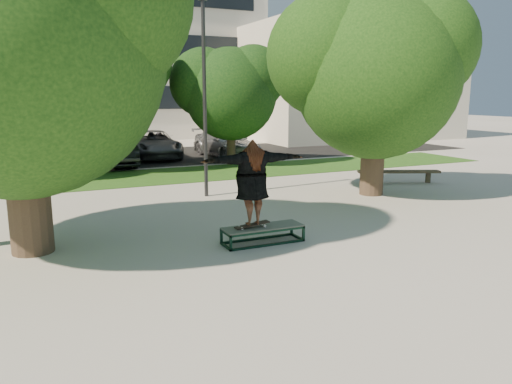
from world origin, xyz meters
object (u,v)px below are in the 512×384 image
tree_right (373,66)px  car_dark (114,148)px  lamppost (205,97)px  bench (399,172)px  grind_box (263,234)px  car_grey (153,144)px  tree_left (9,31)px  car_silver_b (226,143)px

tree_right → car_dark: tree_right is taller
lamppost → car_dark: 8.94m
bench → grind_box: bearing=-125.2°
tree_right → bench: tree_right is taller
bench → car_grey: car_grey is taller
tree_left → car_silver_b: (9.63, 13.19, -3.71)m
tree_left → tree_right: bearing=11.0°
lamppost → grind_box: (-0.58, -5.41, -2.96)m
car_grey → car_silver_b: car_silver_b is taller
car_grey → car_silver_b: bearing=-15.3°
bench → car_dark: car_dark is taller
lamppost → car_silver_b: bearing=65.0°
car_dark → car_silver_b: car_dark is taller
grind_box → car_grey: car_grey is taller
tree_right → car_silver_b: 11.72m
tree_left → tree_right: tree_left is taller
tree_right → grind_box: tree_right is taller
lamppost → tree_right: bearing=-21.3°
tree_left → grind_box: (4.72, -1.51, -4.23)m
car_dark → lamppost: bearing=-76.2°
tree_left → lamppost: size_ratio=1.16×
tree_left → lamppost: 6.70m
car_dark → car_grey: car_dark is taller
bench → car_grey: size_ratio=0.58×
lamppost → grind_box: lamppost is taller
tree_left → grind_box: tree_left is taller
car_dark → tree_left: bearing=-103.2°
bench → car_silver_b: (-2.94, 9.96, 0.33)m
bench → car_grey: (-6.49, 11.13, 0.31)m
bench → car_dark: size_ratio=0.60×
car_dark → car_silver_b: size_ratio=0.99×
grind_box → bench: size_ratio=0.62×
lamppost → bench: size_ratio=2.09×
grind_box → car_dark: 13.96m
tree_left → car_dark: tree_left is taller
car_silver_b → tree_right: bearing=-93.8°
tree_left → car_silver_b: tree_left is taller
tree_left → car_grey: (6.08, 14.37, -3.73)m
bench → car_silver_b: size_ratio=0.59×
lamppost → bench: bearing=-5.3°
bench → car_grey: bearing=143.9°
tree_right → lamppost: 5.36m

